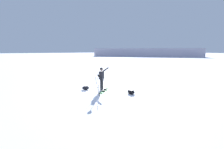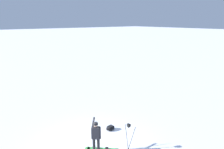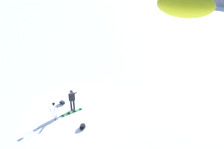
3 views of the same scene
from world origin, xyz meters
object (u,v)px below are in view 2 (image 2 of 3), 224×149
snowboarder (96,134)px  snowboard (102,149)px  camera_tripod (129,132)px  gear_bag_small (110,128)px

snowboarder → snowboard: snowboarder is taller
snowboard → camera_tripod: camera_tripod is taller
gear_bag_small → snowboard: bearing=-139.5°
camera_tripod → gear_bag_small: 2.34m
snowboarder → camera_tripod: bearing=-29.1°
snowboard → gear_bag_small: gear_bag_small is taller
snowboarder → camera_tripod: 1.62m
snowboarder → gear_bag_small: bearing=34.8°
snowboard → camera_tripod: 1.64m
snowboard → gear_bag_small: 2.00m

